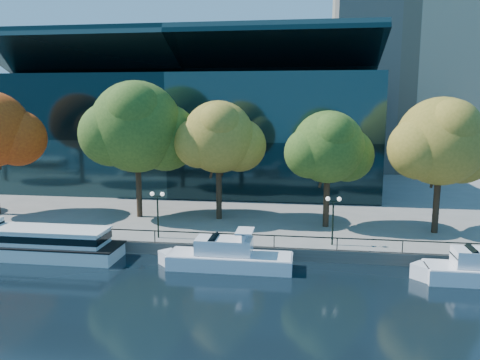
# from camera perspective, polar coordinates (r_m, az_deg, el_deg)

# --- Properties ---
(ground) EXTENTS (160.00, 160.00, 0.00)m
(ground) POSITION_cam_1_polar(r_m,az_deg,el_deg) (37.59, -11.85, -10.28)
(ground) COLOR black
(ground) RESTS_ON ground
(promenade) EXTENTS (90.00, 67.08, 1.00)m
(promenade) POSITION_cam_1_polar(r_m,az_deg,el_deg) (71.68, -2.00, -0.21)
(promenade) COLOR slate
(promenade) RESTS_ON ground
(railing) EXTENTS (88.20, 0.08, 0.99)m
(railing) POSITION_cam_1_polar(r_m,az_deg,el_deg) (39.92, -10.37, -6.14)
(railing) COLOR black
(railing) RESTS_ON promenade
(convention_building) EXTENTS (50.00, 24.57, 21.43)m
(convention_building) POSITION_cam_1_polar(r_m,az_deg,el_deg) (67.12, -6.11, 5.96)
(convention_building) COLOR black
(convention_building) RESTS_ON ground
(tour_boat) EXTENTS (15.80, 3.52, 3.00)m
(tour_boat) POSITION_cam_1_polar(r_m,az_deg,el_deg) (42.30, -24.25, -6.88)
(tour_boat) COLOR white
(tour_boat) RESTS_ON ground
(cruiser_near) EXTENTS (10.53, 2.71, 3.05)m
(cruiser_near) POSITION_cam_1_polar(r_m,az_deg,el_deg) (36.25, -1.88, -9.24)
(cruiser_near) COLOR white
(cruiser_near) RESTS_ON ground
(tree_2) EXTENTS (11.37, 9.32, 13.70)m
(tree_2) POSITION_cam_1_polar(r_m,az_deg,el_deg) (47.67, -12.30, 6.12)
(tree_2) COLOR black
(tree_2) RESTS_ON promenade
(tree_3) EXTENTS (8.84, 7.25, 11.75)m
(tree_3) POSITION_cam_1_polar(r_m,az_deg,el_deg) (45.84, -2.47, 5.06)
(tree_3) COLOR black
(tree_3) RESTS_ON promenade
(tree_4) EXTENTS (8.32, 6.82, 10.84)m
(tree_4) POSITION_cam_1_polar(r_m,az_deg,el_deg) (43.66, 10.86, 3.77)
(tree_4) COLOR black
(tree_4) RESTS_ON promenade
(tree_5) EXTENTS (9.63, 7.90, 12.06)m
(tree_5) POSITION_cam_1_polar(r_m,az_deg,el_deg) (44.40, 23.47, 4.12)
(tree_5) COLOR black
(tree_5) RESTS_ON promenade
(lamp_1) EXTENTS (1.26, 0.36, 4.03)m
(lamp_1) POSITION_cam_1_polar(r_m,az_deg,el_deg) (40.61, -10.02, -2.89)
(lamp_1) COLOR black
(lamp_1) RESTS_ON promenade
(lamp_2) EXTENTS (1.26, 0.36, 4.03)m
(lamp_2) POSITION_cam_1_polar(r_m,az_deg,el_deg) (38.72, 11.29, -3.54)
(lamp_2) COLOR black
(lamp_2) RESTS_ON promenade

